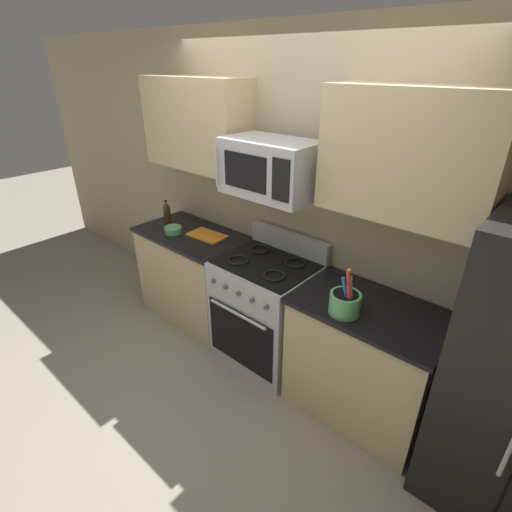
# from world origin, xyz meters

# --- Properties ---
(ground_plane) EXTENTS (16.00, 16.00, 0.00)m
(ground_plane) POSITION_xyz_m (0.00, 0.00, 0.00)
(ground_plane) COLOR gray
(wall_back) EXTENTS (8.00, 0.10, 2.60)m
(wall_back) POSITION_xyz_m (0.00, 1.07, 1.30)
(wall_back) COLOR tan
(wall_back) RESTS_ON ground
(counter_left) EXTENTS (1.07, 0.63, 0.91)m
(counter_left) POSITION_xyz_m (-0.92, 0.69, 0.46)
(counter_left) COLOR tan
(counter_left) RESTS_ON ground
(range_oven) EXTENTS (0.76, 0.67, 1.09)m
(range_oven) POSITION_xyz_m (-0.00, 0.69, 0.47)
(range_oven) COLOR #B2B5BA
(range_oven) RESTS_ON ground
(counter_right) EXTENTS (1.00, 0.63, 0.91)m
(counter_right) POSITION_xyz_m (0.89, 0.69, 0.46)
(counter_right) COLOR tan
(counter_right) RESTS_ON ground
(microwave) EXTENTS (0.69, 0.44, 0.39)m
(microwave) POSITION_xyz_m (-0.00, 0.72, 1.67)
(microwave) COLOR #B2B5BA
(upper_cabinets_left) EXTENTS (1.06, 0.34, 0.74)m
(upper_cabinets_left) POSITION_xyz_m (-0.93, 0.85, 1.86)
(upper_cabinets_left) COLOR tan
(upper_cabinets_right) EXTENTS (0.99, 0.34, 0.74)m
(upper_cabinets_right) POSITION_xyz_m (0.90, 0.85, 1.86)
(upper_cabinets_right) COLOR tan
(utensil_crock) EXTENTS (0.20, 0.20, 0.34)m
(utensil_crock) POSITION_xyz_m (0.79, 0.52, 0.99)
(utensil_crock) COLOR #59AD66
(utensil_crock) RESTS_ON counter_right
(cutting_board) EXTENTS (0.36, 0.24, 0.02)m
(cutting_board) POSITION_xyz_m (-0.75, 0.74, 0.92)
(cutting_board) COLOR orange
(cutting_board) RESTS_ON counter_left
(bottle_soy) EXTENTS (0.07, 0.07, 0.23)m
(bottle_soy) POSITION_xyz_m (-1.29, 0.70, 1.02)
(bottle_soy) COLOR #382314
(bottle_soy) RESTS_ON counter_left
(prep_bowl) EXTENTS (0.16, 0.16, 0.06)m
(prep_bowl) POSITION_xyz_m (-1.05, 0.59, 0.94)
(prep_bowl) COLOR #59AD66
(prep_bowl) RESTS_ON counter_left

